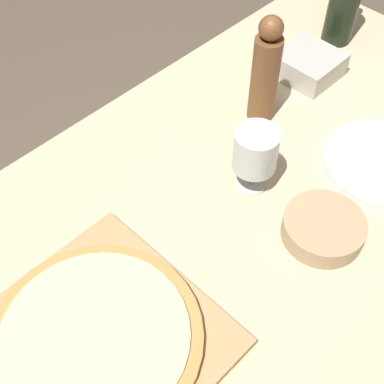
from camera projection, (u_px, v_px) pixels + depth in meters
The scene contains 9 objects.
ground_plane at pixel (215, 363), 1.64m from camera, with size 12.00×12.00×0.00m, color brown.
dining_table at pixel (225, 241), 1.12m from camera, with size 0.83×1.63×0.76m.
cutting_board at pixel (97, 343), 0.87m from camera, with size 0.37×0.37×0.02m.
pizza at pixel (95, 338), 0.85m from camera, with size 0.35×0.35×0.02m.
pepper_mill at pixel (265, 72), 1.13m from camera, with size 0.06×0.06×0.26m.
wine_glass at pixel (255, 151), 1.02m from camera, with size 0.09×0.09×0.15m.
small_bowl at pixel (323, 228), 1.00m from camera, with size 0.15×0.15×0.04m.
dinner_plate at pixel (383, 163), 1.12m from camera, with size 0.25×0.25×0.01m.
food_container at pixel (308, 64), 1.29m from camera, with size 0.14×0.14×0.06m.
Camera 1 is at (0.39, -0.49, 1.60)m, focal length 50.00 mm.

